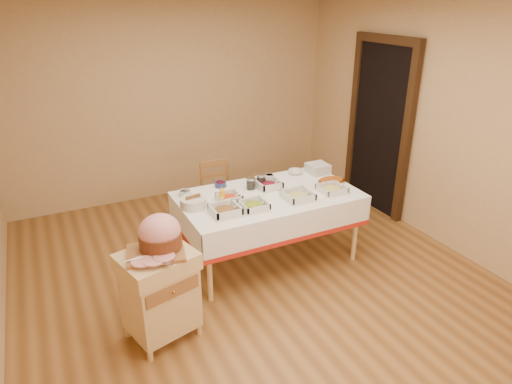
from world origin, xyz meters
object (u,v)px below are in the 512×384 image
at_px(dining_chair, 219,196).
at_px(butcher_cart, 160,291).
at_px(dining_table, 268,209).
at_px(bread_basket, 193,202).
at_px(preserve_jar_right, 261,180).
at_px(brass_platter, 331,181).
at_px(ham_on_board, 159,236).
at_px(mustard_bottle, 222,196).
at_px(plate_stack, 318,168).
at_px(preserve_jar_left, 251,184).

bearing_deg(dining_chair, butcher_cart, -126.31).
bearing_deg(dining_table, bread_basket, 176.40).
xyz_separation_m(preserve_jar_right, brass_platter, (0.72, -0.27, -0.04)).
height_order(ham_on_board, mustard_bottle, ham_on_board).
bearing_deg(dining_table, plate_stack, 20.20).
distance_m(bread_basket, plate_stack, 1.59).
bearing_deg(bread_basket, plate_stack, 8.69).
xyz_separation_m(dining_chair, ham_on_board, (-1.09, -1.51, 0.48)).
height_order(ham_on_board, plate_stack, ham_on_board).
distance_m(preserve_jar_left, preserve_jar_right, 0.14).
height_order(dining_chair, plate_stack, plate_stack).
bearing_deg(dining_table, ham_on_board, -153.30).
relative_size(mustard_bottle, plate_stack, 0.77).
distance_m(butcher_cart, plate_stack, 2.37).
bearing_deg(dining_chair, plate_stack, -29.60).
height_order(bread_basket, plate_stack, bread_basket).
distance_m(mustard_bottle, brass_platter, 1.26).
relative_size(butcher_cart, plate_stack, 3.50).
bearing_deg(mustard_bottle, dining_table, -0.77).
height_order(butcher_cart, brass_platter, brass_platter).
bearing_deg(butcher_cart, bread_basket, 52.83).
xyz_separation_m(dining_chair, bread_basket, (-0.57, -0.81, 0.37)).
xyz_separation_m(dining_chair, plate_stack, (1.00, -0.57, 0.38)).
bearing_deg(butcher_cart, dining_table, 27.15).
bearing_deg(ham_on_board, plate_stack, 24.32).
height_order(dining_chair, preserve_jar_left, preserve_jar_left).
bearing_deg(preserve_jar_left, dining_table, -64.14).
relative_size(ham_on_board, plate_stack, 2.08).
xyz_separation_m(bread_basket, plate_stack, (1.57, 0.24, 0.01)).
height_order(preserve_jar_right, mustard_bottle, mustard_bottle).
distance_m(dining_table, plate_stack, 0.87).
relative_size(ham_on_board, preserve_jar_left, 3.72).
height_order(dining_table, preserve_jar_left, preserve_jar_left).
bearing_deg(dining_chair, ham_on_board, -125.81).
xyz_separation_m(preserve_jar_right, mustard_bottle, (-0.54, -0.23, 0.02)).
bearing_deg(preserve_jar_right, plate_stack, 3.83).
distance_m(preserve_jar_right, brass_platter, 0.77).
xyz_separation_m(dining_table, dining_chair, (-0.21, 0.85, -0.16)).
bearing_deg(plate_stack, bread_basket, -171.31).
relative_size(bread_basket, plate_stack, 1.13).
xyz_separation_m(mustard_bottle, plate_stack, (1.29, 0.28, -0.02)).
bearing_deg(brass_platter, dining_table, 178.03).
relative_size(butcher_cart, preserve_jar_left, 6.24).
bearing_deg(butcher_cart, plate_stack, 24.67).
bearing_deg(dining_table, butcher_cart, -152.85).
bearing_deg(bread_basket, mustard_bottle, -8.66).
distance_m(butcher_cart, bread_basket, 1.00).
relative_size(mustard_bottle, bread_basket, 0.68).
height_order(preserve_jar_left, brass_platter, preserve_jar_left).
bearing_deg(dining_chair, preserve_jar_left, -80.43).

